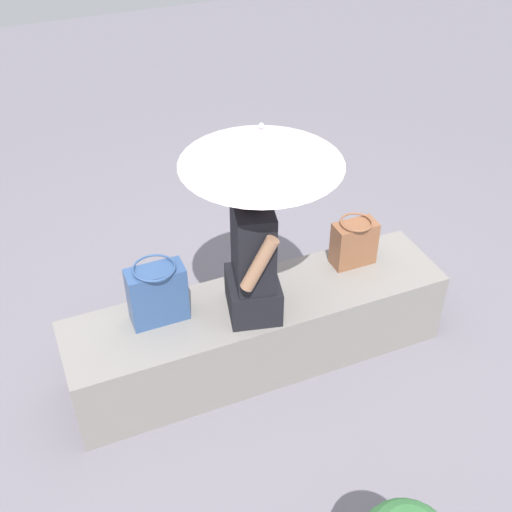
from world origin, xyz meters
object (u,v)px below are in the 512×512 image
Objects in this scene: parasol at (261,146)px; tote_bag_canvas at (157,294)px; handbag_black at (354,243)px; person_seated at (253,255)px.

tote_bag_canvas is (0.58, -0.06, -0.81)m from parasol.
tote_bag_canvas reaches higher than handbag_black.
parasol reaches higher than handbag_black.
person_seated is 0.57m from tote_bag_canvas.
handbag_black is at bearing -178.69° from tote_bag_canvas.
tote_bag_canvas is (0.51, -0.13, -0.21)m from person_seated.
tote_bag_canvas is at bearing -6.21° from parasol.
parasol is 3.63× the size of handbag_black.
handbag_black is (-0.66, -0.09, -0.84)m from parasol.
parasol is at bearing -137.12° from person_seated.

